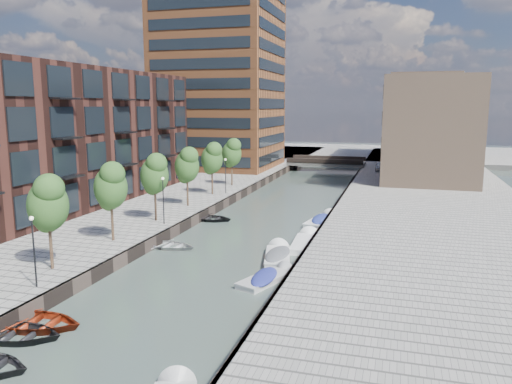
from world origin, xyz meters
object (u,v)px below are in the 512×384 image
at_px(tree_4, 187,164).
at_px(motorboat_4, 278,255).
at_px(car, 380,167).
at_px(tree_6, 232,152).
at_px(motorboat_0, 268,278).
at_px(sloop_3, 170,248).
at_px(tree_2, 110,185).
at_px(tree_3, 154,173).
at_px(tree_1, 48,202).
at_px(sloop_4, 210,220).
at_px(bridge, 327,163).
at_px(sloop_0, 16,339).
at_px(sloop_2, 35,327).
at_px(tree_5, 212,157).
at_px(motorboat_3, 323,221).
at_px(motorboat_2, 306,243).

xyz_separation_m(tree_4, motorboat_4, (12.47, -11.76, -5.10)).
bearing_deg(car, tree_4, -122.14).
height_order(tree_6, motorboat_0, tree_6).
bearing_deg(sloop_3, motorboat_0, -113.64).
xyz_separation_m(tree_2, tree_3, (0.00, 7.00, 0.00)).
height_order(tree_1, sloop_3, tree_1).
xyz_separation_m(tree_4, sloop_4, (3.10, -1.65, -5.31)).
relative_size(sloop_4, motorboat_0, 0.92).
bearing_deg(tree_1, bridge, 82.07).
bearing_deg(bridge, sloop_3, -95.43).
bearing_deg(tree_3, car, 66.56).
relative_size(sloop_0, motorboat_0, 0.99).
bearing_deg(motorboat_4, sloop_3, 179.15).
relative_size(tree_6, motorboat_0, 1.24).
xyz_separation_m(sloop_2, car, (14.51, 60.90, 1.68)).
height_order(tree_5, motorboat_0, tree_5).
height_order(sloop_0, sloop_4, sloop_0).
relative_size(sloop_0, sloop_3, 1.10).
height_order(tree_2, tree_6, same).
relative_size(bridge, sloop_2, 2.59).
xyz_separation_m(tree_1, sloop_4, (3.10, 19.35, -5.31)).
xyz_separation_m(bridge, tree_5, (-8.50, -33.00, 3.92)).
distance_m(tree_5, motorboat_0, 27.55).
bearing_deg(tree_3, sloop_4, 59.91).
distance_m(tree_1, tree_3, 14.00).
distance_m(sloop_4, car, 38.81).
height_order(motorboat_0, car, car).
height_order(tree_1, sloop_0, tree_1).
height_order(motorboat_3, car, car).
bearing_deg(sloop_0, motorboat_3, -27.56).
height_order(bridge, tree_6, tree_6).
distance_m(sloop_0, sloop_3, 16.37).
relative_size(tree_1, tree_6, 1.00).
height_order(tree_6, sloop_2, tree_6).
relative_size(tree_4, motorboat_3, 1.04).
bearing_deg(tree_5, car, 56.71).
xyz_separation_m(bridge, sloop_0, (-5.18, -68.00, -1.39)).
relative_size(sloop_3, motorboat_0, 0.90).
bearing_deg(tree_1, car, 72.07).
xyz_separation_m(motorboat_2, motorboat_3, (0.14, 8.00, 0.11)).
bearing_deg(sloop_4, motorboat_2, -117.70).
height_order(sloop_0, sloop_2, sloop_2).
bearing_deg(tree_2, motorboat_3, 45.81).
relative_size(bridge, motorboat_4, 2.44).
height_order(tree_6, motorboat_4, tree_6).
bearing_deg(motorboat_2, motorboat_0, -95.05).
distance_m(tree_6, car, 27.21).
relative_size(bridge, motorboat_0, 2.70).
distance_m(tree_1, motorboat_4, 16.33).
relative_size(sloop_2, sloop_4, 1.14).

